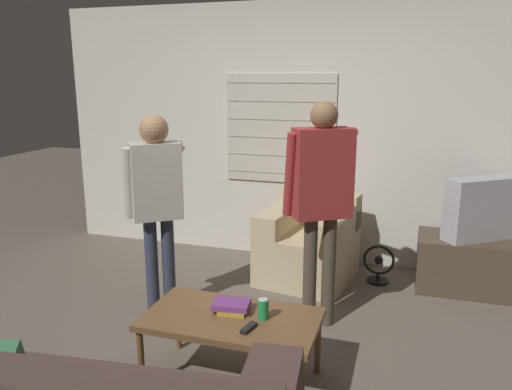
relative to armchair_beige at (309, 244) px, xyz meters
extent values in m
plane|color=#665B51|center=(-0.20, -1.47, -0.34)|extent=(16.00, 16.00, 0.00)
cube|color=silver|center=(-0.20, 0.56, 0.94)|extent=(5.20, 0.06, 2.55)
cube|color=beige|center=(-0.43, 0.52, 0.99)|extent=(1.12, 0.02, 1.08)
cube|color=gray|center=(-0.43, 0.51, 0.54)|extent=(1.10, 0.00, 0.01)
cube|color=gray|center=(-0.43, 0.51, 0.72)|extent=(1.10, 0.00, 0.01)
cube|color=gray|center=(-0.43, 0.51, 0.90)|extent=(1.10, 0.00, 0.01)
cube|color=gray|center=(-0.43, 0.51, 1.08)|extent=(1.10, 0.00, 0.01)
cube|color=gray|center=(-0.43, 0.51, 1.26)|extent=(1.10, 0.00, 0.01)
cube|color=gray|center=(-0.43, 0.51, 1.44)|extent=(1.10, 0.00, 0.01)
cube|color=#C6B289|center=(-0.01, -0.04, -0.11)|extent=(0.89, 0.91, 0.45)
cube|color=#C6B289|center=(0.04, 0.26, 0.28)|extent=(0.79, 0.32, 0.33)
cube|color=#C6B289|center=(0.26, -0.08, 0.22)|extent=(0.37, 0.82, 0.20)
cube|color=#C6B289|center=(-0.27, 0.01, 0.22)|extent=(0.37, 0.82, 0.20)
cube|color=brown|center=(-0.12, -1.73, 0.08)|extent=(1.05, 0.58, 0.04)
cylinder|color=brown|center=(-0.61, -1.48, -0.14)|extent=(0.04, 0.04, 0.40)
cylinder|color=brown|center=(0.37, -1.48, -0.14)|extent=(0.04, 0.04, 0.40)
cylinder|color=brown|center=(-0.61, -1.98, -0.14)|extent=(0.04, 0.04, 0.40)
cylinder|color=brown|center=(0.37, -1.98, -0.14)|extent=(0.04, 0.04, 0.40)
cube|color=#4C3D2D|center=(1.44, 0.17, -0.10)|extent=(0.96, 0.52, 0.47)
cube|color=#B2B2B7|center=(1.44, 0.17, 0.41)|extent=(0.62, 0.53, 0.54)
cube|color=black|center=(1.38, 0.25, 0.41)|extent=(0.43, 0.33, 0.44)
cylinder|color=#33384C|center=(-1.04, -1.05, 0.05)|extent=(0.10, 0.10, 0.78)
cylinder|color=#33384C|center=(-0.93, -0.97, 0.05)|extent=(0.10, 0.10, 0.78)
cube|color=beige|center=(-0.99, -1.01, 0.73)|extent=(0.42, 0.38, 0.58)
sphere|color=#A87A56|center=(-0.99, -1.01, 1.12)|extent=(0.22, 0.22, 0.22)
cylinder|color=beige|center=(-1.18, -1.10, 0.72)|extent=(0.15, 0.16, 0.56)
cylinder|color=beige|center=(-0.98, -0.68, 0.90)|extent=(0.38, 0.48, 0.25)
cube|color=black|center=(-1.14, -0.47, 0.81)|extent=(0.07, 0.08, 0.13)
cylinder|color=#4C4233|center=(0.19, -0.90, 0.09)|extent=(0.10, 0.10, 0.85)
cylinder|color=#4C4233|center=(0.32, -0.82, 0.09)|extent=(0.10, 0.10, 0.85)
cube|color=maroon|center=(0.25, -0.86, 0.84)|extent=(0.46, 0.39, 0.64)
sphere|color=#846042|center=(0.25, -0.86, 1.25)|extent=(0.19, 0.19, 0.19)
cylinder|color=maroon|center=(0.03, -0.94, 0.83)|extent=(0.14, 0.17, 0.61)
cylinder|color=maroon|center=(0.32, -0.53, 0.95)|extent=(0.34, 0.49, 0.41)
cube|color=white|center=(0.19, -0.32, 0.77)|extent=(0.08, 0.10, 0.12)
cube|color=gold|center=(-0.13, -1.67, 0.11)|extent=(0.18, 0.18, 0.03)
cube|color=#75387F|center=(-0.15, -1.67, 0.14)|extent=(0.25, 0.19, 0.03)
cylinder|color=#238E47|center=(0.07, -1.70, 0.16)|extent=(0.07, 0.07, 0.12)
cylinder|color=silver|center=(0.07, -1.70, 0.22)|extent=(0.06, 0.06, 0.00)
cube|color=black|center=(0.03, -1.86, 0.11)|extent=(0.07, 0.14, 0.02)
cylinder|color=black|center=(0.63, 0.10, -0.33)|extent=(0.20, 0.20, 0.02)
cylinder|color=black|center=(0.63, 0.10, -0.28)|extent=(0.03, 0.03, 0.06)
torus|color=black|center=(0.63, 0.10, -0.12)|extent=(0.28, 0.02, 0.28)
sphere|color=black|center=(0.63, 0.10, -0.12)|extent=(0.08, 0.08, 0.08)
camera|label=1|loc=(0.85, -4.31, 1.52)|focal=35.00mm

